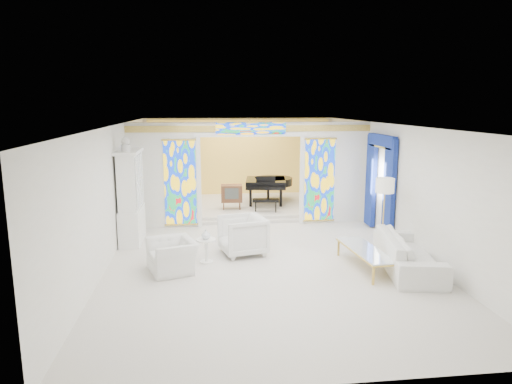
{
  "coord_description": "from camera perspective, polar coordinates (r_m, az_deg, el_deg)",
  "views": [
    {
      "loc": [
        -1.39,
        -11.05,
        3.48
      ],
      "look_at": [
        -0.06,
        0.2,
        1.31
      ],
      "focal_mm": 32.0,
      "sensor_mm": 36.0,
      "label": 1
    }
  ],
  "objects": [
    {
      "name": "armchair_left",
      "position": [
        9.91,
        -10.4,
        -7.83
      ],
      "size": [
        1.2,
        1.28,
        0.68
      ],
      "primitive_type": "imported",
      "rotation": [
        0.0,
        0.0,
        -1.24
      ],
      "color": "white",
      "rests_on": "floor"
    },
    {
      "name": "side_table",
      "position": [
        10.32,
        -6.26,
        -6.86
      ],
      "size": [
        0.54,
        0.54,
        0.54
      ],
      "rotation": [
        0.0,
        0.0,
        0.27
      ],
      "color": "white",
      "rests_on": "floor"
    },
    {
      "name": "tv_console",
      "position": [
        14.65,
        -3.07,
        -0.17
      ],
      "size": [
        0.69,
        0.49,
        0.78
      ],
      "rotation": [
        0.0,
        0.0,
        -0.05
      ],
      "color": "brown",
      "rests_on": "alcove_platform"
    },
    {
      "name": "chandelier",
      "position": [
        15.17,
        -0.73,
        7.32
      ],
      "size": [
        0.48,
        0.48,
        0.3
      ],
      "primitive_type": "cylinder",
      "color": "gold",
      "rests_on": "ceiling"
    },
    {
      "name": "ceiling",
      "position": [
        11.15,
        0.42,
        8.36
      ],
      "size": [
        7.0,
        12.0,
        0.02
      ],
      "primitive_type": "cube",
      "color": "white",
      "rests_on": "wall_back"
    },
    {
      "name": "stained_glass_right",
      "position": [
        13.57,
        7.94,
        1.48
      ],
      "size": [
        0.9,
        0.04,
        2.4
      ],
      "primitive_type": "cube",
      "color": "gold",
      "rests_on": "partition_wall"
    },
    {
      "name": "wall_left",
      "position": [
        11.43,
        -17.29,
        0.36
      ],
      "size": [
        0.02,
        12.0,
        3.0
      ],
      "primitive_type": "cube",
      "color": "white",
      "rests_on": "floor"
    },
    {
      "name": "wall_front",
      "position": [
        5.61,
        8.19,
        -9.99
      ],
      "size": [
        7.0,
        0.02,
        3.0
      ],
      "primitive_type": "cube",
      "color": "white",
      "rests_on": "floor"
    },
    {
      "name": "sofa",
      "position": [
        10.37,
        18.51,
        -7.18
      ],
      "size": [
        1.46,
        2.71,
        0.75
      ],
      "primitive_type": "imported",
      "rotation": [
        0.0,
        0.0,
        1.39
      ],
      "color": "white",
      "rests_on": "floor"
    },
    {
      "name": "coffee_table",
      "position": [
        10.16,
        13.53,
        -7.14
      ],
      "size": [
        0.76,
        1.98,
        0.43
      ],
      "rotation": [
        0.0,
        0.0,
        0.09
      ],
      "color": "white",
      "rests_on": "floor"
    },
    {
      "name": "wall_back",
      "position": [
        17.23,
        -2.09,
        4.23
      ],
      "size": [
        7.0,
        0.02,
        3.0
      ],
      "primitive_type": "cube",
      "color": "white",
      "rests_on": "floor"
    },
    {
      "name": "china_cabinet",
      "position": [
        12.02,
        -15.36,
        -0.65
      ],
      "size": [
        0.56,
        1.46,
        2.72
      ],
      "color": "white",
      "rests_on": "floor"
    },
    {
      "name": "wall_right",
      "position": [
        12.25,
        16.88,
        1.06
      ],
      "size": [
        0.02,
        12.0,
        3.0
      ],
      "primitive_type": "cube",
      "color": "white",
      "rests_on": "floor"
    },
    {
      "name": "stained_glass_transom",
      "position": [
        13.04,
        -0.63,
        7.93
      ],
      "size": [
        2.0,
        0.04,
        0.34
      ],
      "primitive_type": "cube",
      "color": "gold",
      "rests_on": "partition_wall"
    },
    {
      "name": "gold_curtain_back",
      "position": [
        17.11,
        -2.05,
        4.18
      ],
      "size": [
        6.7,
        0.1,
        2.9
      ],
      "primitive_type": "cube",
      "color": "#FDD058",
      "rests_on": "wall_back"
    },
    {
      "name": "alcove_platform",
      "position": [
        15.59,
        -1.48,
        -1.72
      ],
      "size": [
        6.8,
        3.8,
        0.18
      ],
      "primitive_type": "cube",
      "color": "silver",
      "rests_on": "floor"
    },
    {
      "name": "partition_wall",
      "position": [
        13.25,
        -0.67,
        2.91
      ],
      "size": [
        7.0,
        0.22,
        3.0
      ],
      "color": "white",
      "rests_on": "floor"
    },
    {
      "name": "vase",
      "position": [
        10.24,
        -6.29,
        -5.28
      ],
      "size": [
        0.22,
        0.22,
        0.21
      ],
      "primitive_type": "imported",
      "rotation": [
        0.0,
        0.0,
        -0.09
      ],
      "color": "silver",
      "rests_on": "side_table"
    },
    {
      "name": "armchair_right",
      "position": [
        10.8,
        -1.71,
        -5.43
      ],
      "size": [
        1.2,
        1.18,
        0.91
      ],
      "primitive_type": "imported",
      "rotation": [
        0.0,
        0.0,
        -1.34
      ],
      "color": "white",
      "rests_on": "floor"
    },
    {
      "name": "blue_drapes",
      "position": [
        12.84,
        15.25,
        1.93
      ],
      "size": [
        0.14,
        1.85,
        2.65
      ],
      "color": "navy",
      "rests_on": "wall_right"
    },
    {
      "name": "floor",
      "position": [
        11.67,
        0.4,
        -6.51
      ],
      "size": [
        12.0,
        12.0,
        0.0
      ],
      "primitive_type": "plane",
      "color": "silver",
      "rests_on": "ground"
    },
    {
      "name": "grand_piano",
      "position": [
        15.62,
        1.67,
        1.17
      ],
      "size": [
        1.8,
        2.57,
        1.0
      ],
      "rotation": [
        0.0,
        0.0,
        -0.14
      ],
      "color": "black",
      "rests_on": "alcove_platform"
    },
    {
      "name": "stained_glass_left",
      "position": [
        13.14,
        -9.45,
        1.14
      ],
      "size": [
        0.9,
        0.04,
        2.4
      ],
      "primitive_type": "cube",
      "color": "gold",
      "rests_on": "partition_wall"
    },
    {
      "name": "floor_lamp",
      "position": [
        11.24,
        15.79,
        0.36
      ],
      "size": [
        0.56,
        0.56,
        1.78
      ],
      "rotation": [
        0.0,
        0.0,
        0.38
      ],
      "color": "gold",
      "rests_on": "floor"
    }
  ]
}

